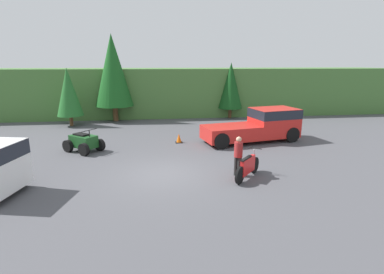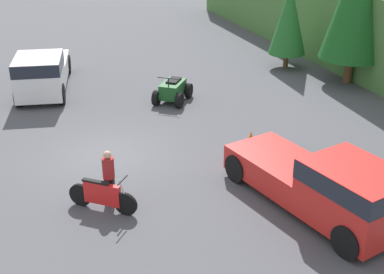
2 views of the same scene
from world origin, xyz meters
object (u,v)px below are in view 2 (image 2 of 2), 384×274
object	(u,v)px
quad_atv	(173,91)
pickup_truck_red	(328,185)
pickup_truck_second	(42,71)
dirt_bike	(102,196)
rider_person	(109,175)
traffic_cone	(251,139)

from	to	relation	value
quad_atv	pickup_truck_red	bearing A→B (deg)	44.56
pickup_truck_second	dirt_bike	size ratio (longest dim) A/B	3.45
pickup_truck_second	rider_person	world-z (taller)	pickup_truck_second
quad_atv	traffic_cone	world-z (taller)	quad_atv
pickup_truck_red	rider_person	world-z (taller)	pickup_truck_red
rider_person	traffic_cone	bearing A→B (deg)	79.80
dirt_bike	traffic_cone	distance (m)	6.49
pickup_truck_red	dirt_bike	bearing A→B (deg)	-125.54
pickup_truck_second	quad_atv	xyz separation A→B (m)	(3.17, 5.19, -0.53)
traffic_cone	rider_person	bearing A→B (deg)	-70.47
pickup_truck_red	traffic_cone	world-z (taller)	pickup_truck_red
traffic_cone	dirt_bike	bearing A→B (deg)	-68.51
dirt_bike	rider_person	bearing A→B (deg)	90.29
dirt_bike	traffic_cone	xyz separation A→B (m)	(-2.38, 6.04, -0.23)
pickup_truck_second	pickup_truck_red	bearing A→B (deg)	37.56
traffic_cone	pickup_truck_second	bearing A→B (deg)	-142.85
rider_person	pickup_truck_second	bearing A→B (deg)	153.79
quad_atv	rider_person	size ratio (longest dim) A/B	1.35
pickup_truck_red	pickup_truck_second	world-z (taller)	same
dirt_bike	quad_atv	bearing A→B (deg)	98.84
pickup_truck_second	dirt_bike	distance (m)	10.82
dirt_bike	quad_atv	distance (m)	9.04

